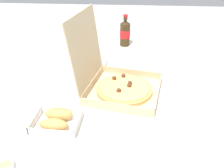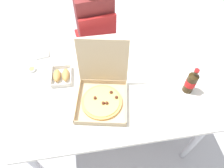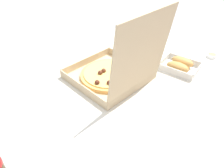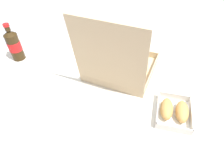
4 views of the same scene
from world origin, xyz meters
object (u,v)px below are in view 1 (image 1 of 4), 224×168
object	(u,v)px
cola_bottle	(125,33)
paper_menu	(125,59)
bread_side_box	(56,121)
dipping_sauce_cup	(5,167)
pizza_box_open	(117,82)

from	to	relation	value
cola_bottle	paper_menu	world-z (taller)	cola_bottle
bread_side_box	dipping_sauce_cup	world-z (taller)	bread_side_box
pizza_box_open	cola_bottle	xyz separation A→B (m)	(0.62, -0.02, 0.04)
bread_side_box	dipping_sauce_cup	size ratio (longest dim) A/B	3.51
bread_side_box	cola_bottle	distance (m)	0.95
paper_menu	dipping_sauce_cup	distance (m)	0.98
cola_bottle	pizza_box_open	bearing A→B (deg)	177.92
pizza_box_open	cola_bottle	world-z (taller)	pizza_box_open
bread_side_box	dipping_sauce_cup	bearing A→B (deg)	154.00
pizza_box_open	bread_side_box	size ratio (longest dim) A/B	2.31
cola_bottle	paper_menu	size ratio (longest dim) A/B	1.07
bread_side_box	pizza_box_open	bearing A→B (deg)	-39.69
pizza_box_open	dipping_sauce_cup	distance (m)	0.62
pizza_box_open	dipping_sauce_cup	world-z (taller)	pizza_box_open
paper_menu	dipping_sauce_cup	size ratio (longest dim) A/B	3.75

